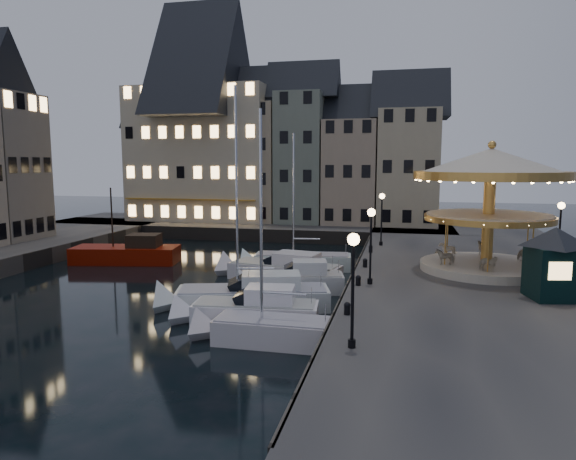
% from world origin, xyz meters
% --- Properties ---
extents(ground, '(160.00, 160.00, 0.00)m').
position_xyz_m(ground, '(0.00, 0.00, 0.00)').
color(ground, black).
rests_on(ground, ground).
extents(quay_east, '(16.00, 56.00, 1.30)m').
position_xyz_m(quay_east, '(14.00, 6.00, 0.65)').
color(quay_east, '#474442').
rests_on(quay_east, ground).
extents(quay_north, '(44.00, 12.00, 1.30)m').
position_xyz_m(quay_north, '(-8.00, 28.00, 0.65)').
color(quay_north, '#474442').
rests_on(quay_north, ground).
extents(quaywall_e, '(0.15, 44.00, 1.30)m').
position_xyz_m(quaywall_e, '(6.00, 6.00, 0.65)').
color(quaywall_e, '#47423A').
rests_on(quaywall_e, ground).
extents(quaywall_n, '(48.00, 0.15, 1.30)m').
position_xyz_m(quaywall_n, '(-6.00, 22.00, 0.65)').
color(quaywall_n, '#47423A').
rests_on(quaywall_n, ground).
extents(streetlamp_a, '(0.44, 0.44, 4.17)m').
position_xyz_m(streetlamp_a, '(7.20, -9.00, 4.02)').
color(streetlamp_a, black).
rests_on(streetlamp_a, quay_east).
extents(streetlamp_b, '(0.44, 0.44, 4.17)m').
position_xyz_m(streetlamp_b, '(7.20, 1.00, 4.02)').
color(streetlamp_b, black).
rests_on(streetlamp_b, quay_east).
extents(streetlamp_c, '(0.44, 0.44, 4.17)m').
position_xyz_m(streetlamp_c, '(7.20, 14.50, 4.02)').
color(streetlamp_c, black).
rests_on(streetlamp_c, quay_east).
extents(streetlamp_d, '(0.44, 0.44, 4.17)m').
position_xyz_m(streetlamp_d, '(18.50, 8.00, 4.02)').
color(streetlamp_d, black).
rests_on(streetlamp_d, quay_east).
extents(bollard_a, '(0.30, 0.30, 0.57)m').
position_xyz_m(bollard_a, '(6.60, -5.00, 1.60)').
color(bollard_a, black).
rests_on(bollard_a, quay_east).
extents(bollard_b, '(0.30, 0.30, 0.57)m').
position_xyz_m(bollard_b, '(6.60, 0.50, 1.60)').
color(bollard_b, black).
rests_on(bollard_b, quay_east).
extents(bollard_c, '(0.30, 0.30, 0.57)m').
position_xyz_m(bollard_c, '(6.60, 5.50, 1.60)').
color(bollard_c, black).
rests_on(bollard_c, quay_east).
extents(bollard_d, '(0.30, 0.30, 0.57)m').
position_xyz_m(bollard_d, '(6.60, 11.00, 1.60)').
color(bollard_d, black).
rests_on(bollard_d, quay_east).
extents(townhouse_na, '(5.50, 8.00, 12.80)m').
position_xyz_m(townhouse_na, '(-19.50, 30.00, 7.78)').
color(townhouse_na, gray).
rests_on(townhouse_na, quay_north).
extents(townhouse_nb, '(6.16, 8.00, 13.80)m').
position_xyz_m(townhouse_nb, '(-14.05, 30.00, 8.28)').
color(townhouse_nb, slate).
rests_on(townhouse_nb, quay_north).
extents(townhouse_nc, '(6.82, 8.00, 14.80)m').
position_xyz_m(townhouse_nc, '(-8.00, 30.00, 8.78)').
color(townhouse_nc, tan).
rests_on(townhouse_nc, quay_north).
extents(townhouse_nd, '(5.50, 8.00, 15.80)m').
position_xyz_m(townhouse_nd, '(-2.25, 30.00, 9.28)').
color(townhouse_nd, slate).
rests_on(townhouse_nd, quay_north).
extents(townhouse_ne, '(6.16, 8.00, 12.80)m').
position_xyz_m(townhouse_ne, '(3.20, 30.00, 7.78)').
color(townhouse_ne, tan).
rests_on(townhouse_ne, quay_north).
extents(townhouse_nf, '(6.82, 8.00, 13.80)m').
position_xyz_m(townhouse_nf, '(9.25, 30.00, 8.28)').
color(townhouse_nf, tan).
rests_on(townhouse_nf, quay_north).
extents(hotel_corner, '(17.60, 9.00, 16.80)m').
position_xyz_m(hotel_corner, '(-14.00, 30.00, 9.78)').
color(hotel_corner, '#C6B796').
rests_on(hotel_corner, quay_north).
extents(motorboat_a, '(6.19, 1.99, 10.29)m').
position_xyz_m(motorboat_a, '(2.88, -5.81, 0.54)').
color(motorboat_a, silver).
rests_on(motorboat_a, ground).
extents(motorboat_b, '(7.20, 2.72, 2.15)m').
position_xyz_m(motorboat_b, '(1.55, -3.51, 0.64)').
color(motorboat_b, white).
rests_on(motorboat_b, ground).
extents(motorboat_c, '(9.29, 4.71, 12.39)m').
position_xyz_m(motorboat_c, '(0.63, -0.83, 0.68)').
color(motorboat_c, silver).
rests_on(motorboat_c, ground).
extents(motorboat_d, '(6.54, 3.36, 2.15)m').
position_xyz_m(motorboat_d, '(2.31, 3.33, 0.63)').
color(motorboat_d, silver).
rests_on(motorboat_d, ground).
extents(motorboat_e, '(8.66, 4.03, 2.15)m').
position_xyz_m(motorboat_e, '(0.76, 6.33, 0.64)').
color(motorboat_e, silver).
rests_on(motorboat_e, ground).
extents(motorboat_f, '(8.23, 2.91, 10.87)m').
position_xyz_m(motorboat_f, '(1.07, 10.13, 0.53)').
color(motorboat_f, silver).
rests_on(motorboat_f, ground).
extents(red_fishing_boat, '(8.58, 4.32, 6.16)m').
position_xyz_m(red_fishing_boat, '(-12.33, 9.42, 0.71)').
color(red_fishing_boat, '#6D0C00').
rests_on(red_fishing_boat, ground).
extents(carousel, '(9.04, 9.04, 7.91)m').
position_xyz_m(carousel, '(13.95, 6.04, 6.51)').
color(carousel, '#C3B59D').
rests_on(carousel, quay_east).
extents(ticket_kiosk, '(3.42, 3.42, 4.01)m').
position_xyz_m(ticket_kiosk, '(16.10, -0.13, 3.69)').
color(ticket_kiosk, black).
rests_on(ticket_kiosk, quay_east).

